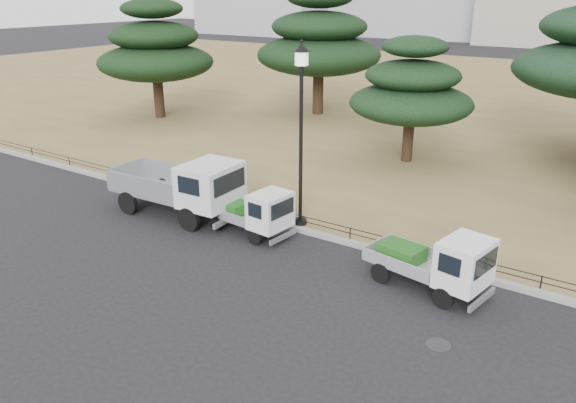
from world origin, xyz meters
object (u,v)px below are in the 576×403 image
Objects in this scene: street_lamp at (301,106)px; tarp_pile at (173,180)px; truck_large at (182,184)px; truck_kei_front at (253,212)px; truck_kei_rear at (436,262)px.

street_lamp reaches higher than tarp_pile.
street_lamp reaches higher than truck_large.
truck_kei_front is at bearing 0.44° from truck_large.
truck_kei_front is at bearing -172.35° from truck_kei_rear.
tarp_pile is at bearing 178.37° from street_lamp.
truck_kei_rear is at bearing 3.11° from truck_kei_front.
truck_kei_rear is 12.08m from tarp_pile.
truck_large is 1.44× the size of truck_kei_rear.
truck_kei_rear is at bearing -8.68° from tarp_pile.
truck_kei_front is at bearing -16.04° from tarp_pile.
truck_large is 1.59× the size of truck_kei_front.
truck_kei_rear is (6.58, -0.28, 0.06)m from truck_kei_front.
street_lamp is 7.47m from tarp_pile.
truck_kei_front is 6.59m from truck_kei_rear.
truck_kei_rear reaches higher than tarp_pile.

